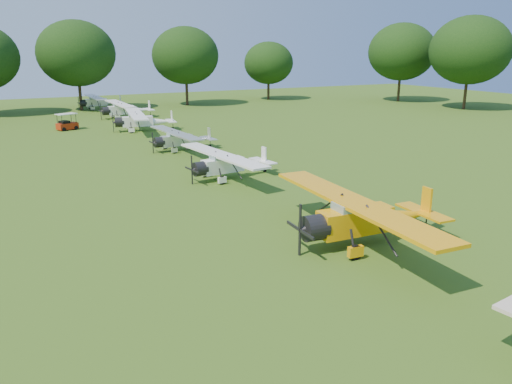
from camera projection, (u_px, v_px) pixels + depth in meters
ground at (295, 220)px, 26.74m from camera, size 160.00×160.00×0.00m
tree_belt at (355, 65)px, 26.24m from camera, size 137.36×130.27×14.52m
aircraft_2 at (365, 215)px, 23.14m from camera, size 7.60×12.09×2.38m
aircraft_3 at (229, 162)px, 34.98m from camera, size 6.35×10.10×1.98m
aircraft_4 at (181, 138)px, 44.78m from camera, size 5.88×9.37×1.84m
aircraft_5 at (142, 119)px, 55.28m from camera, size 6.93×10.98×2.16m
aircraft_6 at (125, 108)px, 65.41m from camera, size 6.87×10.92×2.16m
aircraft_7 at (99, 101)px, 75.06m from camera, size 6.58×10.45×2.07m
golf_cart at (67, 125)px, 56.01m from camera, size 2.45×1.95×1.83m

